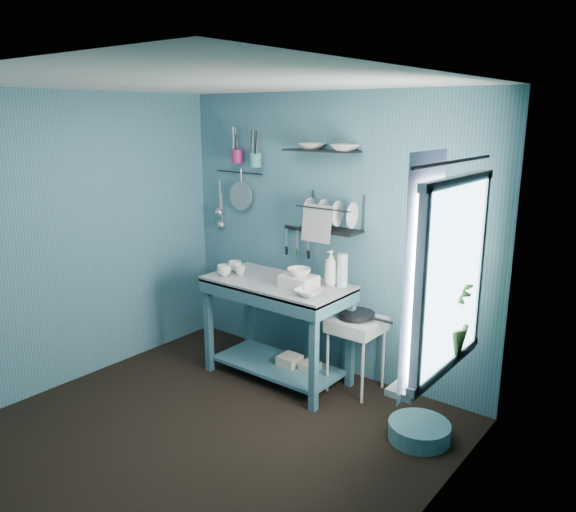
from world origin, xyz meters
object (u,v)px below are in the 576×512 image
Objects in this scene: mug_right at (235,266)px; storage_tin_large at (290,367)px; mug_mid at (240,270)px; dish_rack at (330,213)px; wash_tub at (299,281)px; floor_basin at (419,431)px; storage_tin_small at (310,373)px; mug_left at (224,270)px; potted_plant at (446,317)px; soap_bottle at (331,268)px; utensil_cup_teal at (256,160)px; colander at (241,196)px; water_bottle at (342,270)px; hotplate_stand at (356,354)px; frying_pan at (357,314)px; utensil_cup_magenta at (237,156)px; work_counter at (277,330)px.

mug_right reaches higher than storage_tin_large.
mug_mid is 0.96m from dish_rack.
wash_tub is 1.49m from floor_basin.
wash_tub is at bearing -116.57° from storage_tin_small.
mug_left is 0.44× the size of wash_tub.
potted_plant is 1.09m from floor_basin.
utensil_cup_teal is at bearing 168.30° from soap_bottle.
colander reaches higher than storage_tin_large.
water_bottle is 0.74m from hotplate_stand.
potted_plant reaches higher than mug_left.
wash_tub is 0.93× the size of frying_pan.
soap_bottle is 0.48m from dish_rack.
wash_tub is 0.56m from frying_pan.
utensil_cup_teal reaches higher than soap_bottle.
wash_tub is at bearing -21.69° from utensil_cup_magenta.
potted_plant reaches higher than work_counter.
colander is at bearing 157.03° from storage_tin_large.
mug_right is at bearing 97.13° from mug_left.
storage_tin_small is at bearing -135.00° from soap_bottle.
colander is (0.01, 0.03, -0.39)m from utensil_cup_magenta.
utensil_cup_teal is at bearing 101.11° from mug_left.
floor_basin is at bearing -15.15° from work_counter.
colander reaches higher than frying_pan.
work_counter is 9.83× the size of utensil_cup_magenta.
frying_pan reaches higher than hotplate_stand.
work_counter is at bearing -159.94° from frying_pan.
water_bottle is (0.27, 0.24, 0.09)m from wash_tub.
utensil_cup_magenta is at bearing 133.76° from mug_mid.
colander is at bearing 156.74° from wash_tub.
mug_left is 1.00× the size of mug_right.
hotplate_stand is at bearing 8.70° from water_bottle.
mug_mid is 1.07m from utensil_cup_teal.
mug_left reaches higher than hotplate_stand.
utensil_cup_magenta is (-0.83, 0.41, 1.46)m from work_counter.
mug_left is 0.16m from mug_right.
utensil_cup_teal is (-0.21, 0.47, 0.94)m from mug_mid.
work_counter is 4.56× the size of colander.
utensil_cup_teal is 0.25× the size of potted_plant.
mug_right is (-0.50, 0.00, 0.50)m from work_counter.
utensil_cup_teal is (-1.01, 0.21, 0.83)m from soap_bottle.
water_bottle is at bearing 22.04° from storage_tin_large.
floor_basin is at bearing -17.98° from soap_bottle.
utensil_cup_teal reaches higher than storage_tin_small.
frying_pan reaches higher than storage_tin_large.
mug_left is at bearing -143.28° from dish_rack.
water_bottle is 0.55× the size of potted_plant.
storage_tin_small is (0.89, -0.33, -1.79)m from utensil_cup_teal.
mug_left is at bearing -159.19° from water_bottle.
mug_mid is 0.20× the size of potted_plant.
soap_bottle is 0.77m from hotplate_stand.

